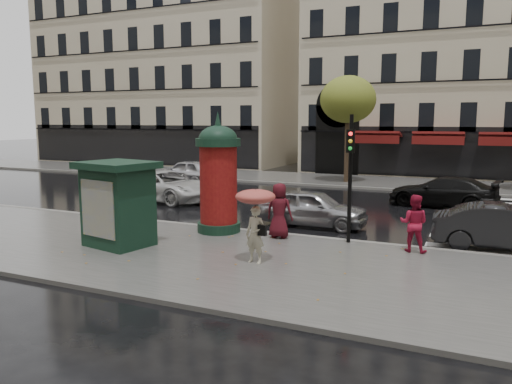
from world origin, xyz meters
The scene contains 20 objects.
ground centered at (0.00, 0.00, 0.00)m, with size 160.00×160.00×0.00m, color black.
near_sidewalk centered at (0.00, -0.50, 0.06)m, with size 90.00×7.00×0.12m, color #474744.
far_sidewalk centered at (0.00, 19.00, 0.06)m, with size 90.00×6.00×0.12m, color #474744.
near_kerb centered at (0.00, 3.00, 0.07)m, with size 90.00×0.25×0.14m, color slate.
far_kerb centered at (0.00, 16.00, 0.07)m, with size 90.00×0.25×0.14m, color slate.
zebra_crossing centered at (6.00, 9.60, 0.01)m, with size 3.60×11.75×0.01m, color silver.
bldg_far_corner centered at (6.00, 30.00, 11.31)m, with size 26.00×14.00×22.90m.
bldg_far_left centered at (-22.00, 30.00, 11.31)m, with size 24.00×14.00×22.90m.
tree_far_left centered at (-2.00, 18.00, 5.17)m, with size 3.40×3.40×6.64m.
woman_umbrella centered at (0.27, -0.58, 1.49)m, with size 1.08×1.08×2.08m.
woman_red centered at (4.00, 2.40, 0.97)m, with size 0.82×0.64×1.69m, color #A31431.
man_burgundy centered at (-0.23, 2.40, 1.02)m, with size 0.88×0.57×1.81m, color #470E16.
morris_column centered at (-2.49, 2.40, 2.10)m, with size 1.53×1.53×4.13m.
traffic_light centered at (2.02, 2.64, 2.55)m, with size 0.28×0.39×4.00m.
newsstand centered at (-4.34, -0.59, 1.45)m, with size 2.46×2.19×2.59m.
car_silver centered at (0.03, 5.11, 0.70)m, with size 1.65×4.09×1.40m, color #9D9DA2.
car_darkgrey centered at (6.48, 4.20, 0.70)m, with size 1.48×4.24×1.40m, color black.
car_white centered at (-8.49, 7.68, 0.75)m, with size 2.47×5.36×1.49m, color silver.
car_black centered at (4.15, 11.56, 0.70)m, with size 1.95×4.80×1.39m, color black.
car_far_silver centered at (-10.90, 13.72, 0.77)m, with size 1.82×4.52×1.54m, color silver.
Camera 1 is at (5.73, -12.50, 3.96)m, focal length 35.00 mm.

